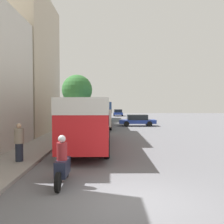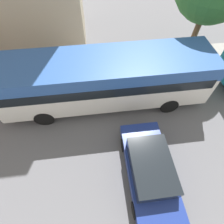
{
  "view_description": "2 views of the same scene",
  "coord_description": "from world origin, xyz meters",
  "px_view_note": "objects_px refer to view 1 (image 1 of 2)",
  "views": [
    {
      "loc": [
        -0.66,
        -7.07,
        2.84
      ],
      "look_at": [
        -0.36,
        23.27,
        1.7
      ],
      "focal_mm": 40.0,
      "sensor_mm": 36.0,
      "label": 1
    },
    {
      "loc": [
        4.78,
        21.31,
        7.98
      ],
      "look_at": [
        -0.15,
        21.92,
        1.02
      ],
      "focal_mm": 28.0,
      "sensor_mm": 36.0,
      "label": 2
    }
  ],
  "objects_px": {
    "bus_following": "(100,111)",
    "motorcycle_behind_lead": "(62,165)",
    "pedestrian_near_curb": "(85,113)",
    "pedestrian_walking_away": "(19,142)",
    "bus_lead": "(90,116)",
    "bus_third_in_line": "(102,108)",
    "car_crossing": "(118,112)",
    "car_far_curb": "(137,120)"
  },
  "relations": [
    {
      "from": "car_crossing",
      "to": "bus_following",
      "type": "bearing_deg",
      "value": -96.84
    },
    {
      "from": "car_crossing",
      "to": "car_far_curb",
      "type": "xyz_separation_m",
      "value": [
        1.55,
        -23.05,
        -0.01
      ]
    },
    {
      "from": "bus_following",
      "to": "bus_third_in_line",
      "type": "relative_size",
      "value": 0.96
    },
    {
      "from": "car_far_curb",
      "to": "pedestrian_walking_away",
      "type": "xyz_separation_m",
      "value": [
        -7.53,
        -18.81,
        0.3
      ]
    },
    {
      "from": "pedestrian_walking_away",
      "to": "car_crossing",
      "type": "bearing_deg",
      "value": 81.87
    },
    {
      "from": "motorcycle_behind_lead",
      "to": "car_crossing",
      "type": "height_order",
      "value": "motorcycle_behind_lead"
    },
    {
      "from": "bus_lead",
      "to": "bus_third_in_line",
      "type": "relative_size",
      "value": 0.95
    },
    {
      "from": "bus_lead",
      "to": "bus_following",
      "type": "height_order",
      "value": "bus_lead"
    },
    {
      "from": "bus_lead",
      "to": "pedestrian_walking_away",
      "type": "xyz_separation_m",
      "value": [
        -2.9,
        -4.55,
        -0.97
      ]
    },
    {
      "from": "bus_following",
      "to": "pedestrian_walking_away",
      "type": "distance_m",
      "value": 17.72
    },
    {
      "from": "pedestrian_near_curb",
      "to": "pedestrian_walking_away",
      "type": "bearing_deg",
      "value": -89.92
    },
    {
      "from": "motorcycle_behind_lead",
      "to": "pedestrian_walking_away",
      "type": "bearing_deg",
      "value": 131.62
    },
    {
      "from": "car_far_curb",
      "to": "motorcycle_behind_lead",
      "type": "bearing_deg",
      "value": -13.06
    },
    {
      "from": "motorcycle_behind_lead",
      "to": "pedestrian_near_curb",
      "type": "bearing_deg",
      "value": 94.3
    },
    {
      "from": "pedestrian_near_curb",
      "to": "pedestrian_walking_away",
      "type": "height_order",
      "value": "pedestrian_walking_away"
    },
    {
      "from": "bus_lead",
      "to": "car_crossing",
      "type": "bearing_deg",
      "value": 85.28
    },
    {
      "from": "bus_third_in_line",
      "to": "pedestrian_near_curb",
      "type": "height_order",
      "value": "bus_third_in_line"
    },
    {
      "from": "bus_lead",
      "to": "car_crossing",
      "type": "height_order",
      "value": "bus_lead"
    },
    {
      "from": "pedestrian_walking_away",
      "to": "pedestrian_near_curb",
      "type": "bearing_deg",
      "value": 90.08
    },
    {
      "from": "motorcycle_behind_lead",
      "to": "car_crossing",
      "type": "relative_size",
      "value": 0.53
    },
    {
      "from": "bus_following",
      "to": "pedestrian_walking_away",
      "type": "bearing_deg",
      "value": -99.93
    },
    {
      "from": "car_crossing",
      "to": "bus_lead",
      "type": "bearing_deg",
      "value": -94.72
    },
    {
      "from": "bus_following",
      "to": "bus_third_in_line",
      "type": "height_order",
      "value": "bus_third_in_line"
    },
    {
      "from": "bus_lead",
      "to": "bus_following",
      "type": "distance_m",
      "value": 12.88
    },
    {
      "from": "bus_following",
      "to": "pedestrian_near_curb",
      "type": "distance_m",
      "value": 14.15
    },
    {
      "from": "bus_third_in_line",
      "to": "pedestrian_near_curb",
      "type": "distance_m",
      "value": 3.4
    },
    {
      "from": "car_crossing",
      "to": "pedestrian_near_curb",
      "type": "relative_size",
      "value": 2.55
    },
    {
      "from": "bus_following",
      "to": "car_far_curb",
      "type": "bearing_deg",
      "value": 17.18
    },
    {
      "from": "pedestrian_walking_away",
      "to": "bus_following",
      "type": "bearing_deg",
      "value": 80.07
    },
    {
      "from": "bus_lead",
      "to": "pedestrian_walking_away",
      "type": "bearing_deg",
      "value": -122.51
    },
    {
      "from": "motorcycle_behind_lead",
      "to": "bus_third_in_line",
      "type": "bearing_deg",
      "value": 89.2
    },
    {
      "from": "motorcycle_behind_lead",
      "to": "bus_following",
      "type": "bearing_deg",
      "value": 88.47
    },
    {
      "from": "motorcycle_behind_lead",
      "to": "car_far_curb",
      "type": "height_order",
      "value": "motorcycle_behind_lead"
    },
    {
      "from": "bus_following",
      "to": "motorcycle_behind_lead",
      "type": "distance_m",
      "value": 20.3
    },
    {
      "from": "motorcycle_behind_lead",
      "to": "pedestrian_near_curb",
      "type": "relative_size",
      "value": 1.36
    },
    {
      "from": "motorcycle_behind_lead",
      "to": "car_far_curb",
      "type": "bearing_deg",
      "value": 76.94
    },
    {
      "from": "bus_third_in_line",
      "to": "pedestrian_walking_away",
      "type": "distance_m",
      "value": 30.11
    },
    {
      "from": "bus_following",
      "to": "motorcycle_behind_lead",
      "type": "bearing_deg",
      "value": -91.53
    },
    {
      "from": "car_far_curb",
      "to": "pedestrian_near_curb",
      "type": "bearing_deg",
      "value": -148.56
    },
    {
      "from": "car_crossing",
      "to": "pedestrian_walking_away",
      "type": "height_order",
      "value": "pedestrian_walking_away"
    },
    {
      "from": "pedestrian_walking_away",
      "to": "car_far_curb",
      "type": "bearing_deg",
      "value": 68.19
    },
    {
      "from": "bus_third_in_line",
      "to": "motorcycle_behind_lead",
      "type": "distance_m",
      "value": 32.81
    }
  ]
}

